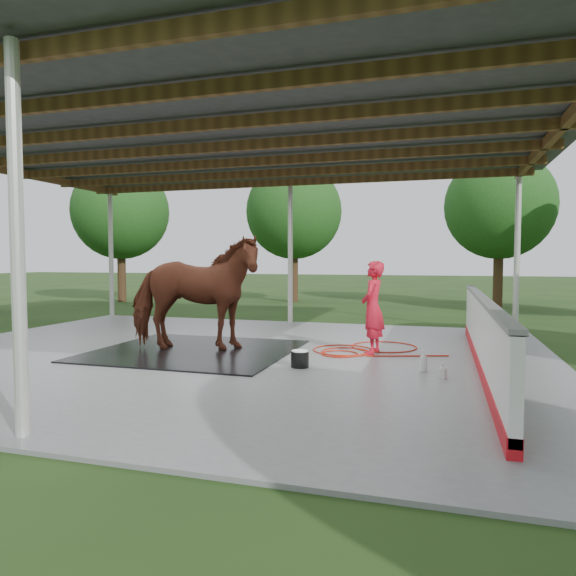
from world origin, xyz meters
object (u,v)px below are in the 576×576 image
(dasher_board, at_px, (482,334))
(horse, at_px, (194,293))
(wash_bucket, at_px, (300,359))
(handler, at_px, (373,308))

(dasher_board, distance_m, horse, 5.16)
(horse, xyz_separation_m, wash_bucket, (2.31, -0.81, -0.97))
(horse, xyz_separation_m, handler, (3.28, 0.73, -0.25))
(horse, relative_size, handler, 1.49)
(handler, bearing_deg, horse, -70.45)
(dasher_board, bearing_deg, handler, 157.78)
(handler, distance_m, wash_bucket, 1.96)
(horse, relative_size, wash_bucket, 8.76)
(dasher_board, xyz_separation_m, wash_bucket, (-2.82, -0.79, -0.40))
(handler, bearing_deg, wash_bucket, -25.29)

